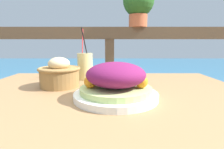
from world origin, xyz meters
name	(u,v)px	position (x,y,z in m)	size (l,w,h in m)	color
patio_table	(107,121)	(0.00, 0.00, 0.64)	(1.06, 0.84, 0.75)	#997047
railing_fence	(110,61)	(0.00, 0.80, 0.78)	(2.80, 0.08, 1.04)	brown
sea_backdrop	(111,75)	(0.00, 3.30, 0.20)	(12.00, 4.00, 0.41)	teal
salad_plate	(116,83)	(0.03, -0.05, 0.80)	(0.27, 0.27, 0.12)	white
drink_glass	(85,66)	(-0.11, 0.25, 0.81)	(0.07, 0.07, 0.25)	#DBCC7F
bread_basket	(60,74)	(-0.19, 0.11, 0.80)	(0.17, 0.17, 0.12)	olive
potted_plant	(138,3)	(0.22, 0.80, 1.22)	(0.23, 0.23, 0.31)	#B75B38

